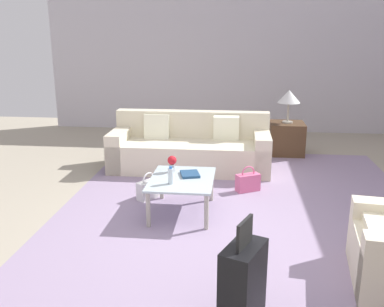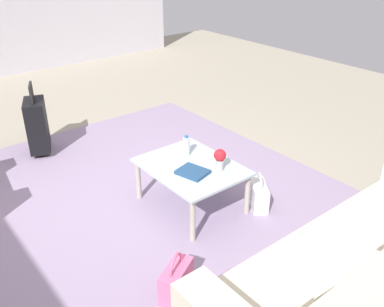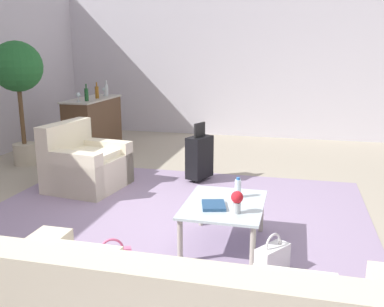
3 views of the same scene
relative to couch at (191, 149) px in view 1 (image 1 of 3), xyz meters
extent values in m
plane|color=#A89E89|center=(2.20, 0.60, -0.30)|extent=(12.00, 12.00, 0.00)
cube|color=silver|center=(-2.86, 0.60, 1.25)|extent=(0.12, 8.00, 3.10)
cube|color=#9984A3|center=(1.60, 0.80, -0.30)|extent=(5.20, 4.40, 0.01)
cube|color=beige|center=(0.10, 0.00, -0.08)|extent=(0.93, 2.46, 0.45)
cube|color=beige|center=(-0.26, 0.00, 0.14)|extent=(0.22, 2.46, 0.87)
cube|color=beige|center=(0.10, 1.11, 0.00)|extent=(0.93, 0.24, 0.61)
cube|color=beige|center=(0.10, -1.11, 0.00)|extent=(0.93, 0.24, 0.61)
cube|color=white|center=(-0.10, 0.55, 0.33)|extent=(0.17, 0.40, 0.41)
cube|color=white|center=(-0.10, -0.55, 0.33)|extent=(0.16, 0.40, 0.41)
cube|color=silver|center=(1.80, 0.10, 0.12)|extent=(0.94, 0.74, 0.02)
cylinder|color=#ADA899|center=(1.37, 0.42, -0.09)|extent=(0.05, 0.05, 0.41)
cylinder|color=#ADA899|center=(2.22, 0.42, -0.09)|extent=(0.05, 0.05, 0.41)
cylinder|color=#ADA899|center=(1.37, -0.22, -0.09)|extent=(0.05, 0.05, 0.41)
cylinder|color=#ADA899|center=(2.22, -0.22, -0.09)|extent=(0.05, 0.05, 0.41)
cylinder|color=silver|center=(2.00, 0.00, 0.23)|extent=(0.06, 0.06, 0.18)
cylinder|color=#2D6BBC|center=(2.00, 0.00, 0.33)|extent=(0.04, 0.04, 0.02)
cube|color=navy|center=(1.68, 0.18, 0.15)|extent=(0.31, 0.27, 0.03)
cylinder|color=#B2B7BC|center=(1.58, -0.05, 0.19)|extent=(0.07, 0.07, 0.10)
sphere|color=red|center=(1.58, -0.05, 0.29)|extent=(0.11, 0.11, 0.11)
cube|color=#513823|center=(-1.00, 1.60, -0.02)|extent=(0.59, 0.59, 0.56)
cylinder|color=#ADA899|center=(-1.00, 1.60, 0.27)|extent=(0.18, 0.18, 0.02)
cylinder|color=#ADA899|center=(-1.00, 1.60, 0.45)|extent=(0.04, 0.04, 0.33)
cone|color=white|center=(-1.00, 1.60, 0.72)|extent=(0.39, 0.39, 0.22)
cube|color=black|center=(3.80, 0.80, 0.05)|extent=(0.45, 0.36, 0.60)
cube|color=black|center=(3.80, 0.80, 0.45)|extent=(0.23, 0.12, 0.20)
cube|color=pink|center=(0.97, 0.89, -0.18)|extent=(0.27, 0.35, 0.24)
torus|color=pink|center=(0.97, 0.89, -0.04)|extent=(0.11, 0.18, 0.20)
cube|color=white|center=(1.39, -0.39, -0.18)|extent=(0.34, 0.30, 0.24)
torus|color=white|center=(1.39, -0.39, -0.04)|extent=(0.17, 0.13, 0.20)
camera|label=1|loc=(6.50, 0.73, 1.77)|focal=40.00mm
camera|label=2|loc=(-0.89, 2.24, 2.04)|focal=40.00mm
camera|label=3|loc=(-2.00, -0.52, 1.57)|focal=40.00mm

